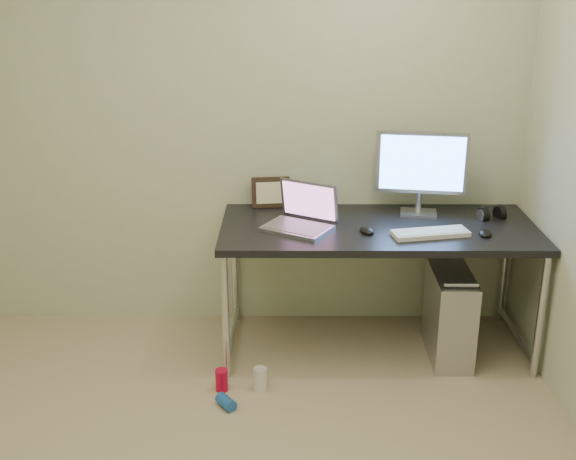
# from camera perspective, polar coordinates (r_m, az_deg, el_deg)

# --- Properties ---
(wall_back) EXTENTS (3.50, 0.02, 2.50)m
(wall_back) POSITION_cam_1_polar(r_m,az_deg,el_deg) (4.23, -5.05, 8.51)
(wall_back) COLOR beige
(wall_back) RESTS_ON ground
(desk) EXTENTS (1.74, 0.76, 0.75)m
(desk) POSITION_cam_1_polar(r_m,az_deg,el_deg) (4.04, 7.13, -0.60)
(desk) COLOR black
(desk) RESTS_ON ground
(tower_computer) EXTENTS (0.22, 0.49, 0.54)m
(tower_computer) POSITION_cam_1_polar(r_m,az_deg,el_deg) (4.18, 12.62, -6.52)
(tower_computer) COLOR #BCBBC0
(tower_computer) RESTS_ON ground
(cable_a) EXTENTS (0.01, 0.16, 0.69)m
(cable_a) POSITION_cam_1_polar(r_m,az_deg,el_deg) (4.50, 11.03, -2.43)
(cable_a) COLOR black
(cable_a) RESTS_ON ground
(cable_b) EXTENTS (0.02, 0.11, 0.71)m
(cable_b) POSITION_cam_1_polar(r_m,az_deg,el_deg) (4.50, 12.18, -2.75)
(cable_b) COLOR black
(cable_b) RESTS_ON ground
(can_red) EXTENTS (0.09, 0.09, 0.12)m
(can_red) POSITION_cam_1_polar(r_m,az_deg,el_deg) (3.87, -5.27, -11.73)
(can_red) COLOR red
(can_red) RESTS_ON ground
(can_white) EXTENTS (0.09, 0.09, 0.13)m
(can_white) POSITION_cam_1_polar(r_m,az_deg,el_deg) (3.85, -2.21, -11.70)
(can_white) COLOR white
(can_white) RESTS_ON ground
(can_blue) EXTENTS (0.12, 0.13, 0.06)m
(can_blue) POSITION_cam_1_polar(r_m,az_deg,el_deg) (3.75, -4.92, -13.39)
(can_blue) COLOR blue
(can_blue) RESTS_ON ground
(laptop) EXTENTS (0.44, 0.42, 0.24)m
(laptop) POSITION_cam_1_polar(r_m,az_deg,el_deg) (3.94, 1.09, 1.01)
(laptop) COLOR #AEAEB5
(laptop) RESTS_ON desk
(monitor) EXTENTS (0.51, 0.18, 0.48)m
(monitor) POSITION_cam_1_polar(r_m,az_deg,el_deg) (4.16, 10.48, 4.96)
(monitor) COLOR #AEAEB5
(monitor) RESTS_ON desk
(keyboard) EXTENTS (0.42, 0.21, 0.02)m
(keyboard) POSITION_cam_1_polar(r_m,az_deg,el_deg) (3.90, 11.19, -0.25)
(keyboard) COLOR white
(keyboard) RESTS_ON desk
(mouse_right) EXTENTS (0.09, 0.12, 0.04)m
(mouse_right) POSITION_cam_1_polar(r_m,az_deg,el_deg) (3.97, 15.33, -0.14)
(mouse_right) COLOR black
(mouse_right) RESTS_ON desk
(mouse_left) EXTENTS (0.10, 0.13, 0.04)m
(mouse_left) POSITION_cam_1_polar(r_m,az_deg,el_deg) (3.89, 6.26, 0.06)
(mouse_left) COLOR black
(mouse_left) RESTS_ON desk
(headphones) EXTENTS (0.17, 0.10, 0.10)m
(headphones) POSITION_cam_1_polar(r_m,az_deg,el_deg) (4.24, 15.78, 1.23)
(headphones) COLOR black
(headphones) RESTS_ON desk
(picture_frame) EXTENTS (0.23, 0.09, 0.18)m
(picture_frame) POSITION_cam_1_polar(r_m,az_deg,el_deg) (4.27, -1.36, 3.00)
(picture_frame) COLOR black
(picture_frame) RESTS_ON desk
(webcam) EXTENTS (0.05, 0.04, 0.13)m
(webcam) POSITION_cam_1_polar(r_m,az_deg,el_deg) (4.21, 1.82, 2.79)
(webcam) COLOR silver
(webcam) RESTS_ON desk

